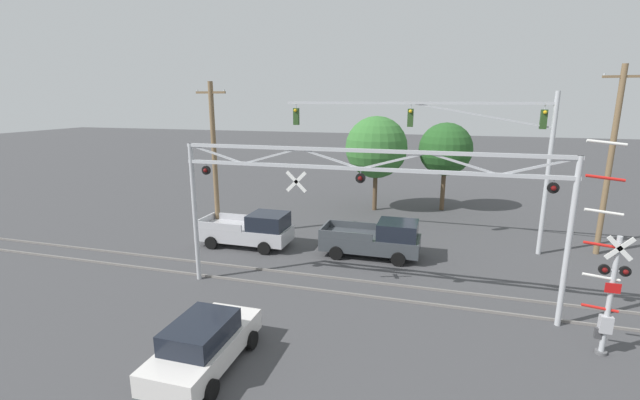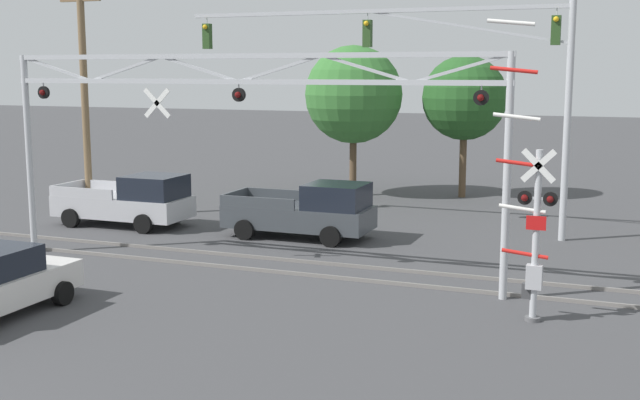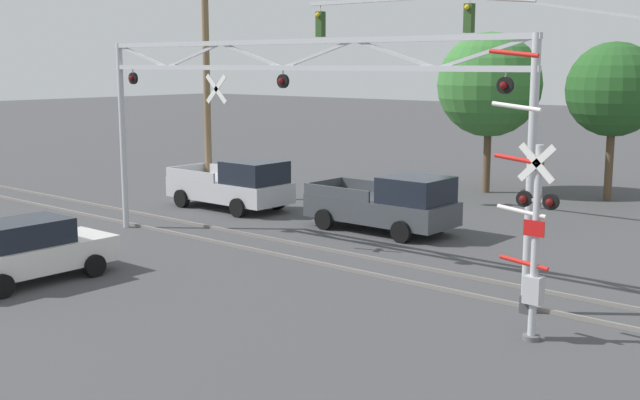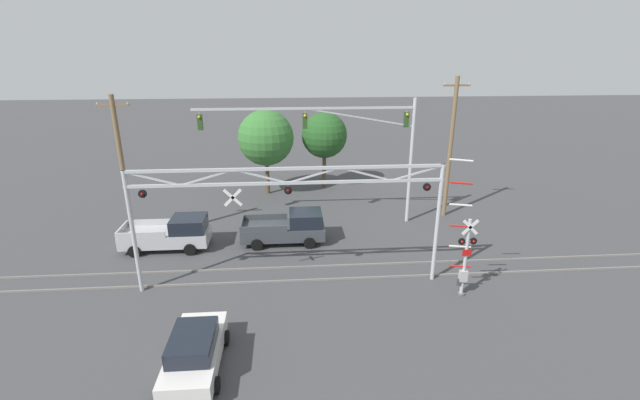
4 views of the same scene
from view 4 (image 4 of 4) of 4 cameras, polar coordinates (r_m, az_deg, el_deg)
rail_track_near at (r=22.46m, az=-3.95°, el=-10.69°), size 80.00×0.08×0.10m
rail_track_far at (r=23.71m, az=-4.00°, el=-8.94°), size 80.00×0.08×0.10m
crossing_gantry at (r=20.27m, az=-4.30°, el=0.23°), size 14.94×0.26×6.18m
crossing_signal_mast at (r=21.39m, az=18.65°, el=-6.85°), size 1.70×0.35×6.86m
traffic_signal_span at (r=27.94m, az=5.05°, el=8.34°), size 14.14×0.39×8.41m
pickup_truck_lead at (r=26.42m, az=-4.23°, el=-3.70°), size 5.06×2.32×1.95m
pickup_truck_following at (r=27.03m, az=-19.18°, el=-4.24°), size 5.07×2.32×1.95m
sedan_waiting at (r=17.38m, az=-16.38°, el=-18.73°), size 2.09×4.31×1.61m
utility_pole_left at (r=27.58m, az=-24.79°, el=3.64°), size 1.80×0.28×8.97m
utility_pole_right at (r=30.71m, az=17.00°, el=6.76°), size 1.80×0.28×9.68m
background_tree_beyond_span at (r=34.56m, az=-7.23°, el=8.22°), size 4.44×4.44×6.87m
background_tree_far_left_verge at (r=36.05m, az=0.59°, el=8.61°), size 3.80×3.80×6.41m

